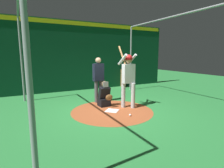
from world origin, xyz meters
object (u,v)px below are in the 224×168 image
catcher (105,96)px  umpire (98,77)px  batter (128,75)px  bat_rack (122,79)px  home_plate (112,111)px  baseball_0 (130,115)px

catcher → umpire: size_ratio=0.53×
batter → bat_rack: batter is taller
catcher → home_plate: bearing=-1.6°
bat_rack → catcher: bearing=-39.7°
umpire → catcher: bearing=-3.8°
bat_rack → home_plate: bearing=-35.0°
batter → bat_rack: bearing=151.9°
home_plate → batter: size_ratio=0.19×
baseball_0 → home_plate: bearing=-160.9°
batter → bat_rack: 4.45m
umpire → bat_rack: 3.84m
batter → catcher: batter is taller
home_plate → catcher: catcher is taller
home_plate → bat_rack: size_ratio=0.40×
home_plate → baseball_0: baseball_0 is taller
home_plate → baseball_0: 0.79m
catcher → baseball_0: 1.45m
batter → catcher: size_ratio=2.33×
batter → baseball_0: bearing=-28.1°
home_plate → batter: (-0.10, 0.71, 1.19)m
home_plate → baseball_0: (0.75, 0.26, 0.03)m
umpire → baseball_0: (2.06, 0.20, -0.99)m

